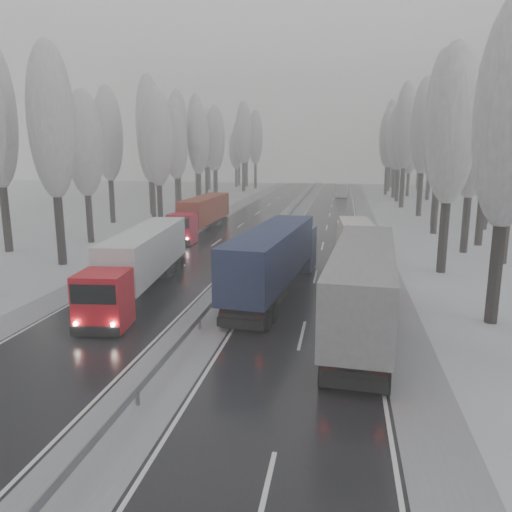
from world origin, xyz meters
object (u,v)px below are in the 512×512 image
(truck_blue_box, at_px, (276,255))
(truck_red_red, at_px, (202,213))
(truck_grey_tarp, at_px, (363,280))
(box_truck_distant, at_px, (342,190))
(truck_red_white, at_px, (142,258))
(truck_cream_box, at_px, (357,244))

(truck_blue_box, relative_size, truck_red_red, 1.11)
(truck_red_red, bearing_deg, truck_grey_tarp, -58.59)
(box_truck_distant, bearing_deg, truck_red_white, -97.61)
(truck_grey_tarp, distance_m, truck_red_red, 32.31)
(truck_blue_box, bearing_deg, truck_grey_tarp, -41.53)
(truck_blue_box, height_order, box_truck_distant, truck_blue_box)
(truck_grey_tarp, height_order, box_truck_distant, truck_grey_tarp)
(truck_cream_box, bearing_deg, truck_red_red, 133.06)
(truck_red_red, bearing_deg, truck_blue_box, -62.32)
(truck_blue_box, height_order, truck_cream_box, truck_blue_box)
(truck_blue_box, distance_m, truck_red_red, 24.84)
(truck_cream_box, bearing_deg, truck_blue_box, -131.10)
(truck_grey_tarp, bearing_deg, truck_red_red, 124.55)
(box_truck_distant, bearing_deg, truck_red_red, -105.34)
(truck_grey_tarp, relative_size, truck_cream_box, 1.23)
(box_truck_distant, bearing_deg, truck_cream_box, -86.63)
(box_truck_distant, height_order, truck_red_red, truck_red_red)
(truck_cream_box, xyz_separation_m, box_truck_distant, (-1.44, 63.01, -0.76))
(truck_cream_box, xyz_separation_m, truck_red_red, (-16.40, 15.28, 0.17))
(truck_cream_box, bearing_deg, truck_grey_tarp, -94.04)
(truck_cream_box, distance_m, truck_red_white, 16.01)
(truck_grey_tarp, xyz_separation_m, truck_red_red, (-16.39, 27.84, -0.32))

